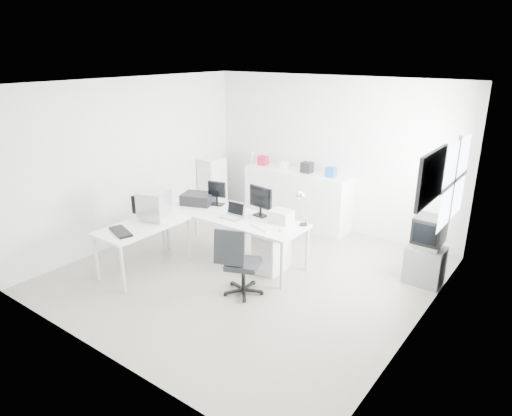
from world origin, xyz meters
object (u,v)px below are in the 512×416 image
Objects in this scene: lcd_monitor_small at (217,194)px; sideboard at (297,197)px; inkjet_printer at (198,199)px; side_desk at (145,247)px; laser_printer at (281,216)px; tv_cabinet at (425,265)px; laptop at (232,211)px; lcd_monitor_large at (261,202)px; main_desk at (234,238)px; drawer_pedestal at (271,252)px; crt_monitor at (154,207)px; office_chair at (243,261)px; filing_cabinet at (213,186)px; crt_tv at (429,233)px.

lcd_monitor_small is 0.18× the size of sideboard.
side_desk is at bearing -109.89° from inkjet_printer.
tv_cabinet is at bearing 19.48° from laser_printer.
laptop reaches higher than inkjet_printer.
laser_printer is (0.40, -0.03, -0.14)m from lcd_monitor_large.
main_desk is 2.91m from tv_cabinet.
laptop reaches higher than drawer_pedestal.
main_desk is 1.14× the size of sideboard.
crt_monitor is (-0.90, -0.75, 0.09)m from laptop.
crt_monitor is 4.09m from tv_cabinet.
lcd_monitor_large is 0.47× the size of office_chair.
drawer_pedestal is 0.61× the size of office_chair.
side_desk is at bearing -70.33° from filing_cabinet.
main_desk is 1.33m from crt_monitor.
side_desk is at bearing -117.11° from lcd_monitor_small.
sideboard is (-0.09, 2.07, -0.33)m from laptop.
laptop is 2.46m from filing_cabinet.
laser_printer is (1.30, -0.03, -0.10)m from lcd_monitor_small.
lcd_monitor_small is at bearing -45.72° from filing_cabinet.
drawer_pedestal is 2.07m from sideboard.
laser_printer is (1.60, 0.12, 0.00)m from inkjet_printer.
lcd_monitor_small is 0.85× the size of lcd_monitor_large.
laser_printer reaches higher than drawer_pedestal.
filing_cabinet reaches higher than drawer_pedestal.
crt_monitor is (0.00, -0.95, 0.11)m from inkjet_printer.
filing_cabinet is (-1.84, 1.62, -0.29)m from laptop.
lcd_monitor_small is 0.70m from laptop.
crt_monitor reaches higher than inkjet_printer.
laptop is (-0.30, -0.35, -0.12)m from lcd_monitor_large.
lcd_monitor_small is 1.22× the size of laser_printer.
crt_tv is at bearing 20.91° from office_chair.
sideboard reaches higher than office_chair.
lcd_monitor_small is 0.96× the size of crt_monitor.
office_chair is (0.04, -0.99, -0.35)m from laser_printer.
tv_cabinet is at bearing -1.04° from lcd_monitor_small.
sideboard is (-0.39, 1.72, -0.45)m from lcd_monitor_large.
lcd_monitor_large reaches higher than sideboard.
main_desk is 4.80× the size of crt_tv.
lcd_monitor_small is 1.14m from crt_monitor.
lcd_monitor_large is at bearing -161.60° from crt_tv.
sideboard is at bearing 110.35° from lcd_monitor_large.
inkjet_printer is 0.92m from laptop.
lcd_monitor_small is at bearing 175.58° from laser_printer.
crt_monitor is at bearing -152.11° from crt_tv.
laser_printer is at bearing 3.45° from lcd_monitor_large.
inkjet_printer is at bearing 90.00° from side_desk.
filing_cabinet is (-2.49, 1.47, 0.27)m from drawer_pedestal.
side_desk reaches higher than drawer_pedestal.
crt_monitor is at bearing -106.10° from sideboard.
lcd_monitor_large is at bearing 150.26° from drawer_pedestal.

